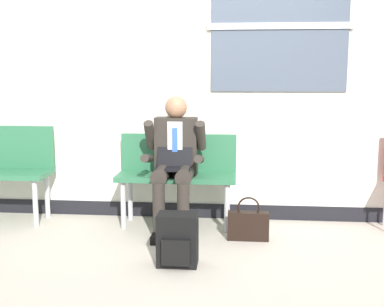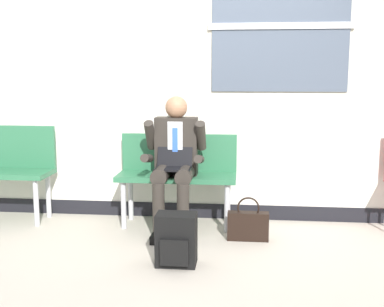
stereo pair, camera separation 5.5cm
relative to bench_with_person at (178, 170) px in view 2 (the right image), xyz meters
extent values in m
plane|color=#B2A899|center=(0.34, -0.41, -0.54)|extent=(18.00, 18.00, 0.00)
cube|color=beige|center=(0.34, 0.28, 1.52)|extent=(6.12, 0.12, 1.82)
cube|color=silver|center=(0.34, 0.28, 0.11)|extent=(6.12, 0.12, 1.00)
cube|color=black|center=(0.34, 0.28, -0.46)|extent=(6.12, 0.14, 0.15)
cube|color=#4C5666|center=(0.97, 0.21, 1.38)|extent=(1.31, 0.02, 1.25)
cube|color=silver|center=(0.97, 0.20, 1.38)|extent=(1.39, 0.03, 0.06)
cube|color=#2D6B47|center=(0.00, -0.07, -0.05)|extent=(1.14, 0.42, 0.05)
cube|color=#2D6B47|center=(0.00, 0.11, 0.16)|extent=(1.14, 0.04, 0.37)
cylinder|color=#B7B7BC|center=(-0.49, -0.22, -0.31)|extent=(0.05, 0.05, 0.46)
cylinder|color=#B7B7BC|center=(-0.49, 0.08, -0.31)|extent=(0.05, 0.05, 0.46)
cylinder|color=#B7B7BC|center=(0.49, -0.22, -0.31)|extent=(0.05, 0.05, 0.46)
cylinder|color=#B7B7BC|center=(0.49, 0.08, -0.31)|extent=(0.05, 0.05, 0.46)
cube|color=#2D6B47|center=(-1.83, 0.11, 0.19)|extent=(1.10, 0.04, 0.43)
cylinder|color=#B7B7BC|center=(-1.36, -0.22, -0.31)|extent=(0.05, 0.05, 0.46)
cylinder|color=#B7B7BC|center=(-1.36, 0.08, -0.31)|extent=(0.05, 0.05, 0.46)
cylinder|color=#2D2823|center=(-0.11, -0.28, 0.02)|extent=(0.15, 0.40, 0.15)
cylinder|color=#2D2823|center=(-0.11, -0.47, -0.28)|extent=(0.11, 0.11, 0.51)
cube|color=black|center=(-0.11, -0.53, -0.50)|extent=(0.10, 0.26, 0.07)
cylinder|color=#2D2823|center=(0.11, -0.28, 0.02)|extent=(0.15, 0.40, 0.15)
cylinder|color=#2D2823|center=(0.11, -0.47, -0.28)|extent=(0.11, 0.11, 0.51)
cube|color=black|center=(0.11, -0.53, -0.50)|extent=(0.10, 0.26, 0.07)
cube|color=#2D2823|center=(0.00, -0.07, 0.25)|extent=(0.40, 0.18, 0.55)
cube|color=silver|center=(0.00, -0.16, 0.30)|extent=(0.14, 0.01, 0.39)
cube|color=blue|center=(0.00, -0.17, 0.27)|extent=(0.05, 0.01, 0.33)
sphere|color=#9E7051|center=(0.00, -0.07, 0.62)|extent=(0.21, 0.21, 0.21)
cylinder|color=#2D2823|center=(-0.24, -0.14, 0.36)|extent=(0.09, 0.25, 0.30)
cylinder|color=#2D2823|center=(-0.24, -0.31, 0.17)|extent=(0.08, 0.27, 0.12)
cylinder|color=#2D2823|center=(0.24, -0.14, 0.36)|extent=(0.09, 0.25, 0.30)
cylinder|color=#2D2823|center=(0.24, -0.31, 0.17)|extent=(0.08, 0.27, 0.12)
cube|color=black|center=(0.00, -0.31, 0.07)|extent=(0.33, 0.22, 0.02)
cube|color=black|center=(0.00, -0.18, 0.18)|extent=(0.33, 0.08, 0.21)
cube|color=black|center=(0.13, -1.06, -0.34)|extent=(0.31, 0.21, 0.41)
cube|color=black|center=(0.13, -1.18, -0.40)|extent=(0.22, 0.04, 0.20)
cube|color=black|center=(0.69, -0.43, -0.41)|extent=(0.36, 0.11, 0.26)
torus|color=black|center=(0.69, -0.43, -0.24)|extent=(0.20, 0.02, 0.20)
camera|label=1|loc=(0.58, -4.67, 0.92)|focal=45.90mm
camera|label=2|loc=(0.63, -4.66, 0.92)|focal=45.90mm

